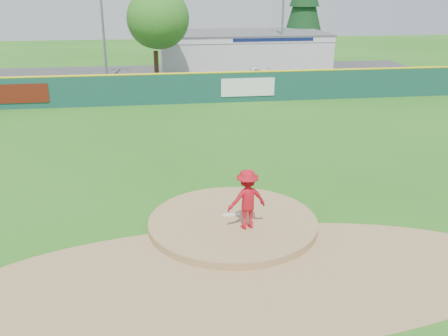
{
  "coord_description": "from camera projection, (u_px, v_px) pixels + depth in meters",
  "views": [
    {
      "loc": [
        -2.38,
        -14.47,
        7.46
      ],
      "look_at": [
        0.0,
        2.0,
        1.3
      ],
      "focal_mm": 40.0,
      "sensor_mm": 36.0,
      "label": 1
    }
  ],
  "objects": [
    {
      "name": "ground",
      "position": [
        233.0,
        226.0,
        16.34
      ],
      "size": [
        120.0,
        120.0,
        0.0
      ],
      "primitive_type": "plane",
      "color": "#286B19",
      "rests_on": "ground"
    },
    {
      "name": "pitching_rubber",
      "position": [
        231.0,
        215.0,
        16.52
      ],
      "size": [
        0.6,
        0.15,
        0.04
      ],
      "primitive_type": "cube",
      "color": "white",
      "rests_on": "pitchers_mound"
    },
    {
      "name": "light_pole_left",
      "position": [
        101.0,
        3.0,
        38.49
      ],
      "size": [
        1.75,
        0.25,
        11.0
      ],
      "color": "gray",
      "rests_on": "ground"
    },
    {
      "name": "outfield_fence",
      "position": [
        189.0,
        87.0,
        32.67
      ],
      "size": [
        40.0,
        0.14,
        2.07
      ],
      "color": "#14443B",
      "rests_on": "ground"
    },
    {
      "name": "van",
      "position": [
        263.0,
        75.0,
        39.51
      ],
      "size": [
        4.98,
        3.59,
        1.26
      ],
      "primitive_type": "imported",
      "rotation": [
        0.0,
        0.0,
        1.2
      ],
      "color": "white",
      "rests_on": "parking_lot"
    },
    {
      "name": "pitchers_mound",
      "position": [
        233.0,
        226.0,
        16.34
      ],
      "size": [
        5.5,
        5.5,
        0.5
      ],
      "primitive_type": "cylinder",
      "color": "#9E774C",
      "rests_on": "ground"
    },
    {
      "name": "infield_dirt_arc",
      "position": [
        250.0,
        276.0,
        13.55
      ],
      "size": [
        15.4,
        15.4,
        0.01
      ],
      "primitive_type": "cylinder",
      "color": "#9E774C",
      "rests_on": "ground"
    },
    {
      "name": "parking_lot",
      "position": [
        181.0,
        79.0,
        41.39
      ],
      "size": [
        44.0,
        16.0,
        0.02
      ],
      "primitive_type": "cube",
      "color": "#38383A",
      "rests_on": "ground"
    },
    {
      "name": "light_pole_right",
      "position": [
        283.0,
        8.0,
        42.54
      ],
      "size": [
        1.75,
        0.25,
        10.0
      ],
      "color": "gray",
      "rests_on": "ground"
    },
    {
      "name": "pool_building_grp",
      "position": [
        242.0,
        50.0,
        46.26
      ],
      "size": [
        15.2,
        8.2,
        3.31
      ],
      "color": "silver",
      "rests_on": "ground"
    },
    {
      "name": "deciduous_tree",
      "position": [
        154.0,
        25.0,
        37.69
      ],
      "size": [
        5.6,
        5.6,
        7.36
      ],
      "color": "#382314",
      "rests_on": "ground"
    },
    {
      "name": "pitcher",
      "position": [
        247.0,
        199.0,
        15.4
      ],
      "size": [
        1.36,
        0.96,
        1.92
      ],
      "primitive_type": "imported",
      "rotation": [
        0.0,
        0.0,
        3.35
      ],
      "color": "red",
      "rests_on": "pitchers_mound"
    },
    {
      "name": "conifer_tree",
      "position": [
        304.0,
        4.0,
        49.57
      ],
      "size": [
        4.4,
        4.4,
        9.5
      ],
      "color": "#382314",
      "rests_on": "ground"
    },
    {
      "name": "fence_banners",
      "position": [
        137.0,
        90.0,
        32.17
      ],
      "size": [
        18.2,
        0.04,
        1.2
      ],
      "color": "#5D180D",
      "rests_on": "ground"
    }
  ]
}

